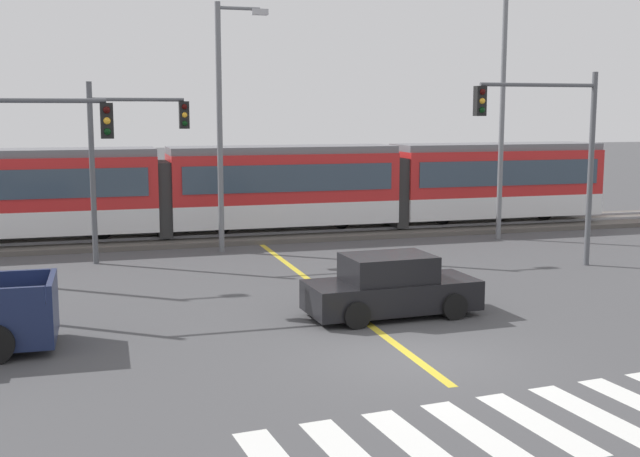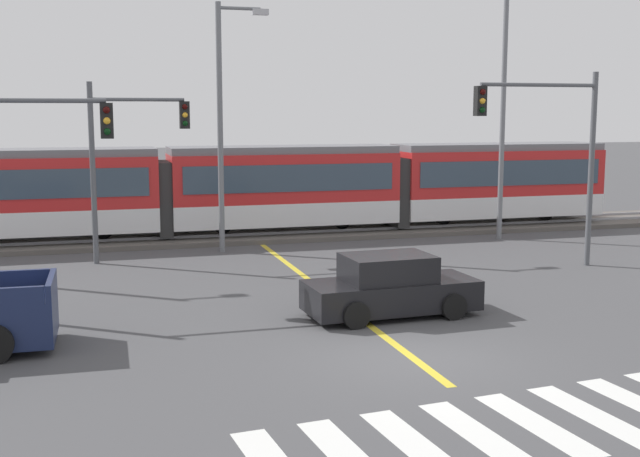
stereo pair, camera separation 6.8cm
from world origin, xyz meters
The scene contains 17 objects.
ground_plane centered at (0.00, 0.00, 0.00)m, with size 200.00×200.00×0.00m, color #474749.
track_bed centered at (0.00, 16.43, 0.09)m, with size 120.00×4.00×0.18m, color #56514C.
rail_near centered at (0.00, 15.71, 0.23)m, with size 120.00×0.08×0.10m, color #939399.
rail_far centered at (0.00, 17.15, 0.23)m, with size 120.00×0.08×0.10m, color #939399.
light_rail_tram centered at (1.29, 16.43, 2.05)m, with size 28.00×2.64×3.43m.
crosswalk_stripe_1 centered at (-2.74, -4.22, 0.00)m, with size 0.56×2.80×0.01m, color silver.
crosswalk_stripe_2 centered at (-1.64, -4.11, 0.00)m, with size 0.56×2.80×0.01m, color silver.
crosswalk_stripe_3 centered at (-0.55, -4.01, 0.00)m, with size 0.56×2.80×0.01m, color silver.
crosswalk_stripe_4 centered at (0.55, -3.91, 0.00)m, with size 0.56×2.80×0.01m, color silver.
crosswalk_stripe_5 centered at (1.64, -3.81, 0.00)m, with size 0.56×2.80×0.01m, color silver.
lane_centre_line centered at (0.00, 6.24, 0.00)m, with size 0.20×16.39×0.01m, color gold.
sedan_crossing centered at (0.80, 3.22, 0.70)m, with size 4.28×2.08×1.52m.
traffic_light_far_left centered at (-4.97, 12.30, 3.83)m, with size 3.25×0.38×5.92m.
traffic_light_mid_right centered at (7.89, 7.54, 4.13)m, with size 4.25×0.38×6.20m.
traffic_light_mid_left centered at (-8.18, 6.52, 3.77)m, with size 4.25×0.38×5.57m.
street_lamp_centre centered at (-1.53, 13.43, 4.89)m, with size 1.86×0.28×8.70m.
street_lamp_east centered at (9.46, 13.31, 5.46)m, with size 2.23×0.28×9.72m.
Camera 2 is at (-6.19, -14.70, 4.95)m, focal length 45.00 mm.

